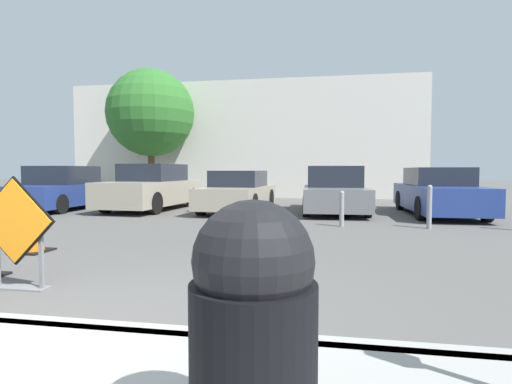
{
  "coord_description": "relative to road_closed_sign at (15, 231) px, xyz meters",
  "views": [
    {
      "loc": [
        2.04,
        -2.81,
        1.35
      ],
      "look_at": [
        0.1,
        8.24,
        0.74
      ],
      "focal_mm": 28.0,
      "sensor_mm": 36.0,
      "label": 1
    }
  ],
  "objects": [
    {
      "name": "traffic_cone_second",
      "position": [
        -1.35,
        1.89,
        -0.34
      ],
      "size": [
        0.53,
        0.53,
        0.68
      ],
      "color": "black",
      "rests_on": "ground_plane"
    },
    {
      "name": "parked_car_fifth",
      "position": [
        6.8,
        8.91,
        -0.0
      ],
      "size": [
        1.89,
        4.7,
        1.44
      ],
      "rotation": [
        0.0,
        0.0,
        3.15
      ],
      "color": "navy",
      "rests_on": "ground_plane"
    },
    {
      "name": "parked_car_third",
      "position": [
        0.61,
        8.85,
        -0.04
      ],
      "size": [
        1.96,
        4.26,
        1.34
      ],
      "rotation": [
        0.0,
        0.0,
        3.09
      ],
      "color": "#A39984",
      "rests_on": "ground_plane"
    },
    {
      "name": "parked_car_fourth",
      "position": [
        3.7,
        9.23,
        0.0
      ],
      "size": [
        2.07,
        4.61,
        1.49
      ],
      "rotation": [
        0.0,
        0.0,
        3.18
      ],
      "color": "slate",
      "rests_on": "ground_plane"
    },
    {
      "name": "curb_lip",
      "position": [
        1.4,
        -1.11,
        -0.6
      ],
      "size": [
        30.05,
        0.2,
        0.14
      ],
      "color": "#999993",
      "rests_on": "ground_plane"
    },
    {
      "name": "building_facade_backdrop",
      "position": [
        -0.85,
        18.04,
        2.24
      ],
      "size": [
        18.01,
        5.0,
        5.83
      ],
      "color": "beige",
      "rests_on": "ground_plane"
    },
    {
      "name": "street_tree_behind_lot",
      "position": [
        -4.91,
        14.29,
        3.43
      ],
      "size": [
        4.17,
        4.17,
        6.2
      ],
      "color": "#513823",
      "rests_on": "ground_plane"
    },
    {
      "name": "bollard_nearest",
      "position": [
        3.82,
        5.83,
        -0.21
      ],
      "size": [
        0.12,
        0.12,
        0.86
      ],
      "color": "gray",
      "rests_on": "ground_plane"
    },
    {
      "name": "trash_bin",
      "position": [
        3.15,
        -2.32,
        0.02
      ],
      "size": [
        0.54,
        0.54,
        1.09
      ],
      "color": "black",
      "rests_on": "sidewalk_strip"
    },
    {
      "name": "road_closed_sign",
      "position": [
        0.0,
        0.0,
        0.0
      ],
      "size": [
        1.0,
        0.2,
        1.29
      ],
      "color": "black",
      "rests_on": "ground_plane"
    },
    {
      "name": "ground_plane",
      "position": [
        1.4,
        8.89,
        -0.67
      ],
      "size": [
        96.0,
        96.0,
        0.0
      ],
      "primitive_type": "plane",
      "color": "#565451"
    },
    {
      "name": "parked_car_nearest",
      "position": [
        -5.58,
        8.54,
        0.01
      ],
      "size": [
        2.03,
        4.47,
        1.5
      ],
      "rotation": [
        0.0,
        0.0,
        3.17
      ],
      "color": "navy",
      "rests_on": "ground_plane"
    },
    {
      "name": "parked_car_second",
      "position": [
        -2.49,
        9.07,
        0.06
      ],
      "size": [
        2.15,
        4.75,
        1.57
      ],
      "rotation": [
        0.0,
        0.0,
        3.08
      ],
      "color": "#A39984",
      "rests_on": "ground_plane"
    },
    {
      "name": "bollard_second",
      "position": [
        5.81,
        5.83,
        -0.14
      ],
      "size": [
        0.12,
        0.12,
        1.02
      ],
      "color": "gray",
      "rests_on": "ground_plane"
    }
  ]
}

